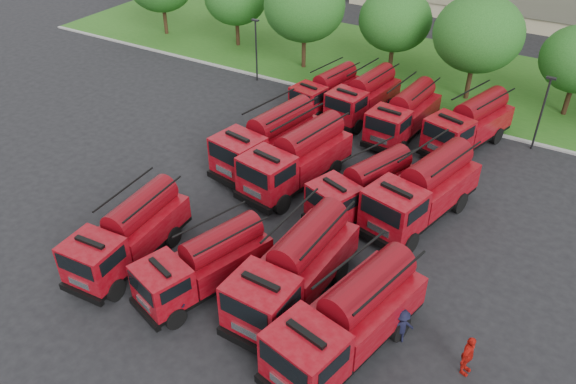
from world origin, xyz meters
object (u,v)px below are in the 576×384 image
Objects in this scene: firefighter_3 at (399,340)px; firefighter_5 at (399,231)px; fire_truck_9 at (364,96)px; fire_truck_3 at (349,319)px; fire_truck_2 at (295,268)px; fire_truck_1 at (205,263)px; fire_truck_10 at (404,114)px; fire_truck_6 at (364,187)px; fire_truck_8 at (326,91)px; fire_truck_7 at (423,190)px; fire_truck_5 at (297,158)px; firefighter_1 at (182,317)px; fire_truck_11 at (469,124)px; firefighter_4 at (282,195)px; fire_truck_0 at (129,233)px; firefighter_2 at (463,371)px; fire_truck_4 at (268,139)px.

firefighter_5 is (-2.79, 7.10, 0.00)m from firefighter_3.
fire_truck_3 is at bearing -59.63° from fire_truck_9.
firefighter_5 is at bearing 73.34° from fire_truck_2.
fire_truck_10 is (2.39, 18.89, 0.11)m from fire_truck_1.
firefighter_5 is (6.25, 8.78, -1.53)m from fire_truck_1.
fire_truck_6 reaches higher than fire_truck_8.
fire_truck_8 is at bearing 152.23° from fire_truck_7.
fire_truck_5 is 4.21× the size of firefighter_1.
fire_truck_7 reaches higher than fire_truck_2.
fire_truck_3 is 5.45× the size of firefighter_5.
fire_truck_8 is 15.23m from firefighter_5.
fire_truck_9 is 7.83m from fire_truck_11.
fire_truck_0 is at bearing 122.71° from firefighter_4.
fire_truck_11 is (2.91, 10.20, 0.11)m from fire_truck_6.
fire_truck_6 is 1.10× the size of fire_truck_8.
fire_truck_0 is at bearing -103.09° from fire_truck_11.
fire_truck_11 is at bearing 104.09° from fire_truck_3.
fire_truck_11 is 4.00× the size of firefighter_1.
fire_truck_10 is 3.77× the size of firefighter_1.
fire_truck_7 reaches higher than fire_truck_1.
fire_truck_1 is 0.84× the size of fire_truck_7.
firefighter_4 is at bearing -148.08° from fire_truck_6.
fire_truck_10 is at bearing 96.52° from fire_truck_2.
fire_truck_2 is 7.87m from fire_truck_6.
fire_truck_2 is 8.56m from firefighter_4.
firefighter_1 is at bearing 116.13° from firefighter_2.
fire_truck_10 reaches higher than fire_truck_6.
firefighter_5 is at bearing 91.98° from firefighter_1.
fire_truck_0 is at bearing -91.73° from fire_truck_9.
fire_truck_10 is at bearing 117.22° from fire_truck_6.
firefighter_1 is at bearing -133.76° from fire_truck_2.
fire_truck_4 is at bearing 147.03° from fire_truck_3.
fire_truck_9 is at bearing 110.71° from fire_truck_1.
fire_truck_8 is (-0.58, 8.95, -0.34)m from fire_truck_4.
fire_truck_3 is 1.14× the size of fire_truck_6.
firefighter_3 reaches higher than firefighter_4.
firefighter_3 is (10.22, -18.51, -1.60)m from fire_truck_9.
fire_truck_0 reaches higher than fire_truck_9.
fire_truck_5 is 12.25m from fire_truck_11.
fire_truck_3 reaches higher than fire_truck_5.
fire_truck_1 is 3.97× the size of firefighter_3.
firefighter_2 reaches higher than firefighter_5.
firefighter_2 is (8.02, -0.10, -1.81)m from fire_truck_2.
fire_truck_7 is (11.22, 10.70, 0.20)m from fire_truck_0.
firefighter_4 is at bearing -102.70° from fire_truck_10.
firefighter_5 is at bearing -106.69° from firefighter_3.
firefighter_2 is (11.74, 3.57, 0.00)m from firefighter_1.
fire_truck_6 is at bearing 104.15° from firefighter_1.
fire_truck_9 is at bearing 101.65° from fire_truck_5.
firefighter_4 is (0.21, -11.78, -1.60)m from fire_truck_9.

